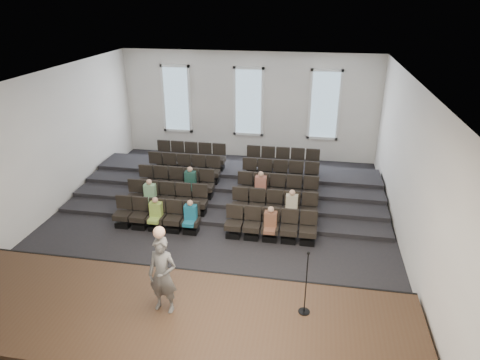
{
  "coord_description": "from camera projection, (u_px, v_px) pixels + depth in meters",
  "views": [
    {
      "loc": [
        3.06,
        -12.55,
        7.35
      ],
      "look_at": [
        0.74,
        0.5,
        1.56
      ],
      "focal_mm": 32.0,
      "sensor_mm": 36.0,
      "label": 1
    }
  ],
  "objects": [
    {
      "name": "windows",
      "position": [
        248.0,
        102.0,
        19.95
      ],
      "size": [
        8.44,
        0.1,
        3.24
      ],
      "color": "white",
      "rests_on": "wall_back"
    },
    {
      "name": "stage_lip",
      "position": [
        189.0,
        277.0,
        11.65
      ],
      "size": [
        11.8,
        0.06,
        0.52
      ],
      "primitive_type": "cube",
      "color": "black",
      "rests_on": "ground"
    },
    {
      "name": "wall_back",
      "position": [
        249.0,
        106.0,
        20.09
      ],
      "size": [
        12.0,
        0.04,
        5.0
      ],
      "primitive_type": "cube",
      "color": "white",
      "rests_on": "ground"
    },
    {
      "name": "seating_rows",
      "position": [
        225.0,
        189.0,
        15.87
      ],
      "size": [
        6.8,
        4.7,
        1.67
      ],
      "color": "black",
      "rests_on": "ground"
    },
    {
      "name": "wall_front",
      "position": [
        122.0,
        298.0,
        7.42
      ],
      "size": [
        12.0,
        0.04,
        5.0
      ],
      "primitive_type": "cube",
      "color": "white",
      "rests_on": "ground"
    },
    {
      "name": "wall_left",
      "position": [
        44.0,
        147.0,
        14.72
      ],
      "size": [
        0.04,
        14.0,
        5.0
      ],
      "primitive_type": "cube",
      "color": "white",
      "rests_on": "ground"
    },
    {
      "name": "ground",
      "position": [
        216.0,
        225.0,
        14.76
      ],
      "size": [
        14.0,
        14.0,
        0.0
      ],
      "primitive_type": "plane",
      "color": "black",
      "rests_on": "ground"
    },
    {
      "name": "speaker",
      "position": [
        163.0,
        275.0,
        9.74
      ],
      "size": [
        0.76,
        0.55,
        1.92
      ],
      "primitive_type": "imported",
      "rotation": [
        0.0,
        0.0,
        -0.13
      ],
      "color": "#555351",
      "rests_on": "stage"
    },
    {
      "name": "audience",
      "position": [
        215.0,
        200.0,
        14.72
      ],
      "size": [
        5.45,
        2.64,
        1.1
      ],
      "color": "#94B649",
      "rests_on": "seating_rows"
    },
    {
      "name": "mic_stand",
      "position": [
        305.0,
        295.0,
        9.82
      ],
      "size": [
        0.28,
        0.28,
        1.66
      ],
      "color": "black",
      "rests_on": "stage"
    },
    {
      "name": "risers",
      "position": [
        234.0,
        183.0,
        17.54
      ],
      "size": [
        11.8,
        4.8,
        0.6
      ],
      "color": "black",
      "rests_on": "ground"
    },
    {
      "name": "stage",
      "position": [
        167.0,
        322.0,
        10.05
      ],
      "size": [
        11.8,
        3.6,
        0.5
      ],
      "primitive_type": "cube",
      "color": "#3D291A",
      "rests_on": "ground"
    },
    {
      "name": "wall_right",
      "position": [
        410.0,
        170.0,
        12.79
      ],
      "size": [
        0.04,
        14.0,
        5.0
      ],
      "primitive_type": "cube",
      "color": "white",
      "rests_on": "ground"
    },
    {
      "name": "ceiling",
      "position": [
        213.0,
        79.0,
        12.75
      ],
      "size": [
        12.0,
        14.0,
        0.02
      ],
      "primitive_type": "cube",
      "color": "white",
      "rests_on": "ground"
    }
  ]
}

